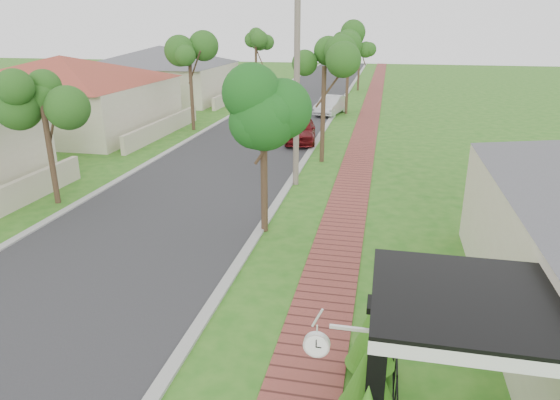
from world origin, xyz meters
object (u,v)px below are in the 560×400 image
Objects in this scene: porch_post at (375,379)px; near_tree at (263,108)px; utility_pole at (297,75)px; parked_car_red at (301,130)px; parked_car_white at (331,105)px; station_clock at (320,343)px.

porch_post is 9.29m from near_tree.
parked_car_red is at bearing 98.28° from utility_pole.
utility_pole reaches higher than porch_post.
porch_post is 0.61× the size of parked_car_red.
parked_car_red is 9.53m from parked_car_white.
near_tree is 5.15m from utility_pole.
utility_pole is at bearing 88.88° from near_tree.
porch_post is at bearing -64.89° from near_tree.
near_tree reaches higher than station_clock.
parked_car_red is 21.72m from station_clock.
parked_car_white is 17.72m from utility_pole.
station_clock is (3.29, -30.83, 1.28)m from parked_car_white.
utility_pole reaches higher than parked_car_white.
parked_car_white is 0.81× the size of near_tree.
station_clock is (2.79, -13.53, -2.54)m from utility_pole.
parked_car_red is 3.92× the size of station_clock.
parked_car_red is at bearing 102.88° from porch_post.
parked_car_red reaches higher than parked_car_white.
near_tree is (0.40, -22.43, 3.33)m from parked_car_white.
utility_pole is (0.10, 5.13, 0.48)m from near_tree.
station_clock reaches higher than parked_car_red.
near_tree is at bearing 109.00° from station_clock.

